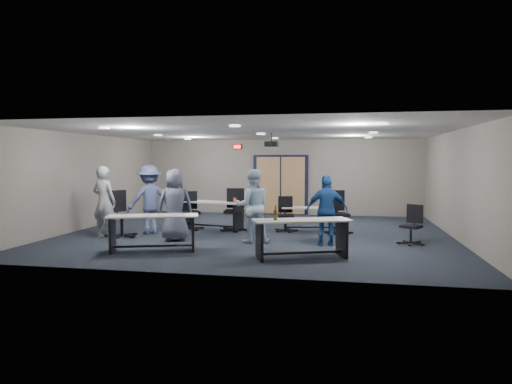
% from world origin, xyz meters
% --- Properties ---
extents(floor, '(10.00, 10.00, 0.00)m').
position_xyz_m(floor, '(0.00, 0.00, 0.00)').
color(floor, black).
rests_on(floor, ground).
extents(back_wall, '(10.00, 0.04, 2.70)m').
position_xyz_m(back_wall, '(0.00, 4.50, 1.35)').
color(back_wall, slate).
rests_on(back_wall, floor).
extents(front_wall, '(10.00, 0.04, 2.70)m').
position_xyz_m(front_wall, '(0.00, -4.50, 1.35)').
color(front_wall, slate).
rests_on(front_wall, floor).
extents(left_wall, '(0.04, 9.00, 2.70)m').
position_xyz_m(left_wall, '(-5.00, 0.00, 1.35)').
color(left_wall, slate).
rests_on(left_wall, floor).
extents(right_wall, '(0.04, 9.00, 2.70)m').
position_xyz_m(right_wall, '(5.00, 0.00, 1.35)').
color(right_wall, slate).
rests_on(right_wall, floor).
extents(ceiling, '(10.00, 9.00, 0.04)m').
position_xyz_m(ceiling, '(0.00, 0.00, 2.70)').
color(ceiling, silver).
rests_on(ceiling, back_wall).
extents(double_door, '(2.00, 0.07, 2.20)m').
position_xyz_m(double_door, '(0.00, 4.46, 1.05)').
color(double_door, black).
rests_on(double_door, back_wall).
extents(exit_sign, '(0.32, 0.07, 0.18)m').
position_xyz_m(exit_sign, '(-1.60, 4.44, 2.45)').
color(exit_sign, black).
rests_on(exit_sign, back_wall).
extents(ceiling_projector, '(0.35, 0.32, 0.37)m').
position_xyz_m(ceiling_projector, '(0.30, 0.50, 2.40)').
color(ceiling_projector, black).
rests_on(ceiling_projector, ceiling).
extents(ceiling_can_lights, '(6.24, 5.74, 0.02)m').
position_xyz_m(ceiling_can_lights, '(0.00, 0.25, 2.67)').
color(ceiling_can_lights, white).
rests_on(ceiling_can_lights, ceiling).
extents(table_front_left, '(2.02, 1.21, 0.78)m').
position_xyz_m(table_front_left, '(-1.76, -2.74, 0.53)').
color(table_front_left, beige).
rests_on(table_front_left, floor).
extents(table_front_right, '(2.02, 1.29, 1.07)m').
position_xyz_m(table_front_right, '(1.44, -2.85, 0.54)').
color(table_front_right, beige).
rests_on(table_front_right, floor).
extents(table_back_left, '(2.04, 1.05, 0.92)m').
position_xyz_m(table_back_left, '(-1.43, 0.50, 0.54)').
color(table_back_left, beige).
rests_on(table_back_left, floor).
extents(table_back_right, '(1.66, 0.75, 0.65)m').
position_xyz_m(table_back_right, '(1.36, 0.79, 0.44)').
color(table_back_right, beige).
rests_on(table_back_right, floor).
extents(chair_back_a, '(0.92, 0.92, 1.07)m').
position_xyz_m(chair_back_a, '(-1.97, 0.30, 0.54)').
color(chair_back_a, black).
rests_on(chair_back_a, floor).
extents(chair_back_b, '(0.80, 0.80, 1.17)m').
position_xyz_m(chair_back_b, '(-0.72, 0.33, 0.59)').
color(chair_back_b, black).
rests_on(chair_back_b, floor).
extents(chair_back_c, '(0.71, 0.71, 0.96)m').
position_xyz_m(chair_back_c, '(0.71, 0.48, 0.48)').
color(chair_back_c, black).
rests_on(chair_back_c, floor).
extents(chair_back_d, '(0.92, 0.92, 1.15)m').
position_xyz_m(chair_back_d, '(2.13, 0.25, 0.58)').
color(chair_back_d, black).
rests_on(chair_back_d, floor).
extents(chair_loose_left, '(1.04, 1.04, 1.19)m').
position_xyz_m(chair_loose_left, '(-3.28, -1.23, 0.59)').
color(chair_loose_left, black).
rests_on(chair_loose_left, floor).
extents(chair_loose_right, '(0.79, 0.79, 0.92)m').
position_xyz_m(chair_loose_right, '(3.81, -0.88, 0.46)').
color(chair_loose_right, black).
rests_on(chair_loose_right, floor).
extents(person_gray, '(0.73, 0.55, 1.82)m').
position_xyz_m(person_gray, '(-3.70, -1.34, 0.91)').
color(person_gray, '#9BA2A9').
rests_on(person_gray, floor).
extents(person_plaid, '(0.99, 0.79, 1.75)m').
position_xyz_m(person_plaid, '(-1.76, -1.43, 0.88)').
color(person_plaid, '#4E536B').
rests_on(person_plaid, floor).
extents(person_lightblue, '(1.00, 0.87, 1.75)m').
position_xyz_m(person_lightblue, '(0.13, -1.31, 0.87)').
color(person_lightblue, '#AFCDE8').
rests_on(person_lightblue, floor).
extents(person_navy, '(1.00, 0.55, 1.62)m').
position_xyz_m(person_navy, '(1.89, -1.42, 0.81)').
color(person_navy, navy).
rests_on(person_navy, floor).
extents(person_back, '(1.34, 1.29, 1.83)m').
position_xyz_m(person_back, '(-2.84, -0.50, 0.92)').
color(person_back, '#485382').
rests_on(person_back, floor).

